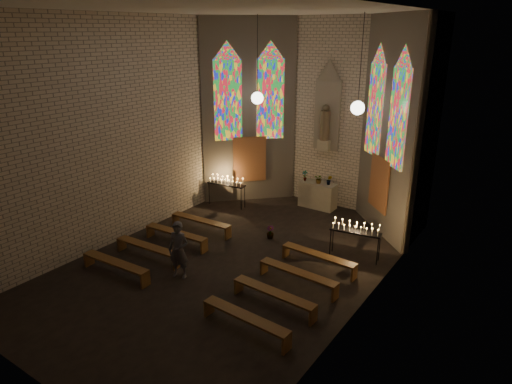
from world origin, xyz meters
TOP-DOWN VIEW (x-y plane):
  - floor at (0.00, 0.00)m, footprint 12.00×12.00m
  - room at (-0.00, 3.37)m, footprint 8.22×12.43m
  - altar at (0.00, 5.45)m, footprint 1.40×0.60m
  - flower_vase_left at (-0.55, 5.38)m, footprint 0.22×0.15m
  - flower_vase_center at (0.06, 5.38)m, footprint 0.35×0.31m
  - flower_vase_right at (0.44, 5.46)m, footprint 0.24×0.22m
  - aisle_flower_pot at (0.02, 2.05)m, footprint 0.31×0.31m
  - votive_stand_left at (-3.00, 3.60)m, footprint 1.56×0.57m
  - votive_stand_right at (2.84, 2.34)m, footprint 1.55×0.59m
  - pew_left_0 at (-2.23, 1.18)m, footprint 2.32×0.44m
  - pew_right_0 at (2.23, 1.18)m, footprint 2.32×0.44m
  - pew_left_1 at (-2.23, -0.02)m, footprint 2.32×0.44m
  - pew_right_1 at (2.23, -0.02)m, footprint 2.32×0.44m
  - pew_left_2 at (-2.23, -1.22)m, footprint 2.32×0.44m
  - pew_right_2 at (2.23, -1.22)m, footprint 2.32×0.44m
  - pew_left_3 at (-2.23, -2.42)m, footprint 2.32×0.44m
  - pew_right_3 at (2.23, -2.42)m, footprint 2.32×0.44m
  - visitor at (-0.72, -1.45)m, footprint 0.68×0.54m

SIDE VIEW (x-z plane):
  - floor at x=0.00m, z-range 0.00..0.00m
  - aisle_flower_pot at x=0.02m, z-range 0.00..0.43m
  - pew_left_0 at x=-2.23m, z-range 0.14..0.58m
  - pew_right_0 at x=2.23m, z-range 0.14..0.58m
  - pew_left_1 at x=-2.23m, z-range 0.14..0.58m
  - pew_right_1 at x=2.23m, z-range 0.14..0.58m
  - pew_left_2 at x=-2.23m, z-range 0.14..0.58m
  - pew_right_2 at x=2.23m, z-range 0.14..0.58m
  - pew_left_3 at x=-2.23m, z-range 0.14..0.58m
  - pew_right_3 at x=2.23m, z-range 0.14..0.58m
  - altar at x=0.00m, z-range 0.00..1.00m
  - visitor at x=-0.72m, z-range 0.00..1.64m
  - votive_stand_right at x=2.84m, z-range 0.40..1.51m
  - votive_stand_left at x=-3.00m, z-range 0.40..1.52m
  - flower_vase_center at x=0.06m, z-range 1.00..1.37m
  - flower_vase_right at x=0.44m, z-range 1.00..1.37m
  - flower_vase_left at x=-0.55m, z-range 1.00..1.41m
  - room at x=0.00m, z-range 0.21..7.22m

